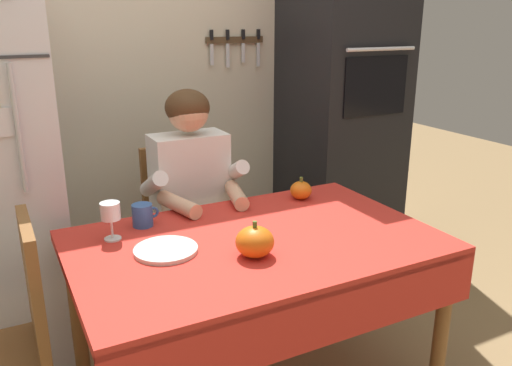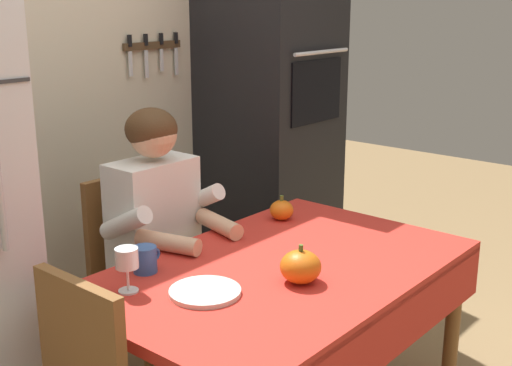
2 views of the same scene
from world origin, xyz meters
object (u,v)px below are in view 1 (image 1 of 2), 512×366
Objects in this scene: chair_left_side at (9,341)px; pumpkin_medium at (255,242)px; dining_table at (258,260)px; coffee_mug at (143,215)px; chair_behind_person at (184,227)px; pumpkin_large at (301,190)px; wall_oven at (341,106)px; wine_glass at (111,213)px; seated_person at (195,197)px; serving_tray at (166,250)px.

pumpkin_medium is at bearing -14.66° from chair_left_side.
coffee_mug is (-0.35, 0.35, 0.13)m from dining_table.
chair_behind_person is at bearing 53.85° from coffee_mug.
chair_behind_person is at bearing 133.31° from pumpkin_large.
wall_oven is 15.06× the size of pumpkin_medium.
pumpkin_medium is (0.28, -0.47, 0.01)m from coffee_mug.
pumpkin_large is (0.75, -0.01, -0.00)m from coffee_mug.
wall_oven reaches higher than pumpkin_medium.
wall_oven is 1.55m from pumpkin_medium.
seated_person is at bearing 35.68° from wine_glass.
wine_glass reaches higher than serving_tray.
wall_oven is 19.53× the size of pumpkin_large.
coffee_mug is 1.04× the size of pumpkin_large.
seated_person reaches higher than chair_behind_person.
wall_oven is at bearing 42.25° from pumpkin_large.
chair_left_side reaches higher than wine_glass.
seated_person is 11.58× the size of pumpkin_large.
wine_glass reaches higher than pumpkin_large.
dining_table is at bearing -44.95° from coffee_mug.
wall_oven reaches higher than seated_person.
chair_behind_person is at bearing 66.22° from serving_tray.
dining_table is 9.30× the size of wine_glass.
chair_left_side is 6.67× the size of pumpkin_medium.
wine_glass is (0.41, 0.17, 0.34)m from chair_left_side.
seated_person is at bearing 38.16° from coffee_mug.
chair_behind_person reaches higher than pumpkin_large.
dining_table is 0.20m from pumpkin_medium.
seated_person is 1.34× the size of chair_left_side.
wine_glass is at bearing 151.55° from dining_table.
coffee_mug is at bearing -157.72° from wall_oven.
pumpkin_medium reaches higher than pumpkin_large.
coffee_mug is at bearing 135.05° from dining_table.
chair_behind_person is 8.35× the size of coffee_mug.
pumpkin_medium is at bearing -59.26° from coffee_mug.
pumpkin_medium is at bearing -92.98° from chair_behind_person.
wall_oven is at bearing 22.99° from wine_glass.
chair_left_side is (-0.90, 0.10, -0.14)m from dining_table.
wall_oven is at bearing 42.78° from pumpkin_medium.
wall_oven is at bearing 6.90° from chair_behind_person.
dining_table is at bearing -6.35° from chair_left_side.
chair_behind_person is 0.29m from seated_person.
chair_behind_person is 0.83m from serving_tray.
chair_left_side reaches higher than dining_table.
chair_left_side is at bearing -155.69° from coffee_mug.
seated_person is 0.42m from coffee_mug.
coffee_mug is at bearing 179.02° from pumpkin_large.
pumpkin_large is (0.43, -0.46, 0.27)m from chair_behind_person.
chair_behind_person is 1.00× the size of chair_left_side.
wine_glass is (-0.47, -0.34, 0.11)m from seated_person.
seated_person reaches higher than wine_glass.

